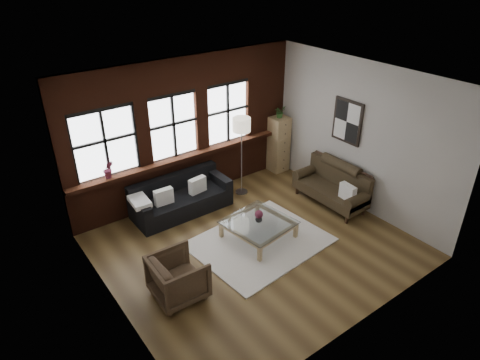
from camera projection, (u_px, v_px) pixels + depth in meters
floor at (254, 245)px, 8.34m from camera, size 5.50×5.50×0.00m
ceiling at (257, 84)px, 6.80m from camera, size 5.50×5.50×0.00m
wall_back at (185, 130)px, 9.33m from camera, size 5.50×0.00×5.50m
wall_front at (369, 241)px, 5.80m from camera, size 5.50×0.00×5.50m
wall_left at (105, 225)px, 6.14m from camera, size 0.00×5.00×5.00m
wall_right at (358, 136)px, 9.00m from camera, size 0.00×5.00×5.00m
brick_backwall at (186, 131)px, 9.29m from camera, size 5.50×0.12×3.20m
sill_ledge at (190, 155)px, 9.50m from camera, size 5.50×0.30×0.08m
window_left at (105, 144)px, 8.29m from camera, size 1.38×0.10×1.50m
window_mid at (173, 127)px, 9.07m from camera, size 1.38×0.10×1.50m
window_right at (227, 113)px, 9.80m from camera, size 1.38×0.10×1.50m
wall_poster at (347, 121)px, 9.08m from camera, size 0.05×0.74×0.94m
shag_rug at (260, 242)px, 8.40m from camera, size 2.63×2.15×0.03m
dark_sofa at (181, 196)px, 9.22m from camera, size 2.14×0.87×0.77m
pillow_a at (164, 197)px, 8.82m from camera, size 0.40×0.15×0.34m
pillow_b at (197, 185)px, 9.25m from camera, size 0.42×0.19×0.34m
vintage_settee at (331, 186)px, 9.45m from camera, size 0.78×1.77×0.94m
pillow_settee at (348, 192)px, 8.97m from camera, size 0.17×0.39×0.34m
armchair at (178, 277)px, 6.97m from camera, size 0.87×0.85×0.76m
coffee_table at (258, 230)px, 8.46m from camera, size 1.32×1.32×0.39m
vase at (259, 219)px, 8.33m from camera, size 0.14×0.14×0.14m
flowers at (259, 214)px, 8.28m from camera, size 0.16×0.16×0.16m
drawer_chest at (278, 144)px, 10.83m from camera, size 0.44×0.44×1.43m
potted_plant_top at (280, 112)px, 10.42m from camera, size 0.28×0.25×0.30m
floor_lamp at (242, 154)px, 9.64m from camera, size 0.40×0.40×2.01m
sill_plant at (108, 169)px, 8.40m from camera, size 0.24×0.21×0.37m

